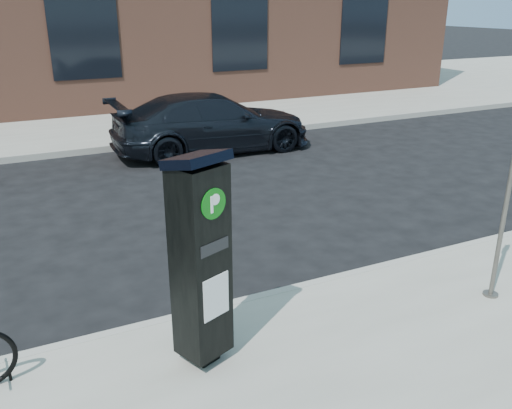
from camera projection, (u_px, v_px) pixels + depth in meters
ground at (272, 302)px, 6.61m from camera, size 120.00×120.00×0.00m
sidewalk_far at (82, 107)px, 18.37m from camera, size 60.00×12.00×0.15m
curb_near at (273, 298)px, 6.56m from camera, size 60.00×0.12×0.16m
curb_far at (122, 147)px, 13.33m from camera, size 60.00×0.12×0.16m
parking_kiosk at (200, 259)px, 4.94m from camera, size 0.61×0.58×2.12m
sign_pole at (505, 209)px, 6.09m from camera, size 0.19×0.18×2.21m
car_dark at (212, 123)px, 13.03m from camera, size 4.85×2.02×1.40m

